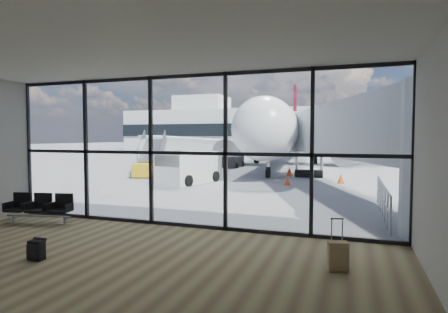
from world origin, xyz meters
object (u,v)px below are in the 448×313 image
Objects in this scene: backpack at (36,250)px; mobile_stairs at (150,167)px; service_van at (189,167)px; seating_row at (41,207)px; airliner at (286,133)px; suitcase at (338,256)px; belt_loader at (233,161)px.

backpack is 17.66m from mobile_stairs.
service_van is at bearing -51.30° from mobile_stairs.
seating_row is at bearing -78.38° from service_van.
service_van is at bearing 76.70° from seating_row.
airliner reaches higher than mobile_stairs.
seating_row is 30.11m from airliner.
backpack is at bearing 177.09° from suitcase.
mobile_stairs is at bearing 114.89° from suitcase.
suitcase is 19.71m from mobile_stairs.
airliner is (2.60, 29.88, 2.59)m from seating_row.
suitcase is 0.24× the size of service_van.
suitcase is (6.20, 1.45, 0.08)m from backpack.
airliner reaches higher than seating_row.
service_van is at bearing 109.79° from suitcase.
airliner reaches higher than belt_loader.
backpack is (2.73, -2.85, -0.28)m from seating_row.
seating_row is 3.95m from backpack.
mobile_stairs reaches higher than belt_loader.
belt_loader is at bearing 53.29° from mobile_stairs.
seating_row is 0.55× the size of belt_loader.
backpack is 25.58m from belt_loader.
suitcase is at bearing -21.11° from seating_row.
mobile_stairs is (-6.58, -16.39, -2.49)m from airliner.
backpack is 0.12× the size of mobile_stairs.
seating_row is 14.06m from mobile_stairs.
belt_loader is at bearing 79.95° from seating_row.
mobile_stairs is (-12.91, 14.89, 0.29)m from suitcase.
airliner is at bearing 85.40° from suitcase.
mobile_stairs reaches higher than seating_row.
service_van is (-8.74, 12.10, 0.60)m from suitcase.
service_van reaches higher than suitcase.
mobile_stairs is at bearing 158.96° from service_van.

